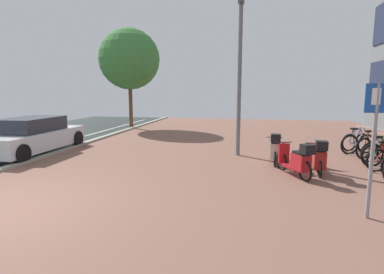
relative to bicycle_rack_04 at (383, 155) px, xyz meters
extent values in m
cube|color=brown|center=(-3.75, -5.25, -0.38)|extent=(14.40, 40.00, 0.05)
torus|color=black|center=(-0.41, -0.72, -0.04)|extent=(0.68, 0.25, 0.68)
cylinder|color=maroon|center=(-0.24, -0.67, 0.18)|extent=(0.14, 0.07, 0.55)
cylinder|color=maroon|center=(-0.30, -0.68, -0.07)|extent=(0.23, 0.09, 0.07)
cylinder|color=maroon|center=(-0.35, -0.70, 0.20)|extent=(0.16, 0.07, 0.50)
cube|color=black|center=(-0.29, -0.68, 0.49)|extent=(0.24, 0.15, 0.06)
torus|color=black|center=(-0.31, -0.08, -0.02)|extent=(0.73, 0.25, 0.73)
cylinder|color=#B4B2B5|center=(-0.12, -0.03, 0.22)|extent=(0.14, 0.07, 0.58)
cylinder|color=#B4B2B5|center=(-0.19, -0.05, -0.05)|extent=(0.25, 0.09, 0.08)
cylinder|color=#B4B2B5|center=(-0.24, -0.06, 0.24)|extent=(0.17, 0.06, 0.53)
cube|color=black|center=(-0.17, -0.04, 0.54)|extent=(0.24, 0.14, 0.06)
torus|color=black|center=(-0.19, 0.52, -0.05)|extent=(0.64, 0.31, 0.67)
cylinder|color=#2D662F|center=(0.15, 0.66, 0.19)|extent=(0.29, 0.15, 0.59)
cylinder|color=#2D662F|center=(-0.02, 0.59, 0.17)|extent=(0.14, 0.08, 0.53)
cylinder|color=#2D662F|center=(0.11, 0.64, 0.45)|extent=(0.36, 0.17, 0.08)
cylinder|color=#2D662F|center=(-0.08, 0.56, -0.07)|extent=(0.23, 0.12, 0.07)
cylinder|color=#2D662F|center=(-0.12, 0.54, 0.19)|extent=(0.16, 0.08, 0.49)
cube|color=black|center=(-0.06, 0.57, 0.47)|extent=(0.24, 0.17, 0.06)
torus|color=black|center=(-0.17, 1.10, -0.02)|extent=(0.67, 0.46, 0.74)
torus|color=black|center=(0.37, 1.44, -0.02)|extent=(0.67, 0.46, 0.74)
cylinder|color=brown|center=(0.15, 1.30, 0.25)|extent=(0.29, 0.20, 0.65)
cylinder|color=brown|center=(-0.01, 1.20, 0.23)|extent=(0.14, 0.10, 0.59)
cylinder|color=brown|center=(0.11, 1.28, 0.55)|extent=(0.35, 0.24, 0.09)
cylinder|color=brown|center=(-0.07, 1.16, -0.04)|extent=(0.23, 0.16, 0.08)
cylinder|color=brown|center=(-0.11, 1.14, 0.25)|extent=(0.15, 0.11, 0.54)
cylinder|color=brown|center=(0.32, 1.41, 0.28)|extent=(0.14, 0.10, 0.59)
cube|color=black|center=(-0.05, 1.17, 0.56)|extent=(0.23, 0.19, 0.06)
cylinder|color=#ADADB2|center=(0.27, 1.38, 0.62)|extent=(0.28, 0.42, 0.02)
torus|color=black|center=(-0.42, 1.78, -0.02)|extent=(0.71, 0.33, 0.74)
torus|color=black|center=(0.22, 2.03, -0.02)|extent=(0.71, 0.33, 0.74)
cylinder|color=#AEB2B7|center=(-0.04, 1.93, 0.25)|extent=(0.32, 0.15, 0.65)
cylinder|color=#AEB2B7|center=(-0.23, 1.85, 0.22)|extent=(0.15, 0.09, 0.59)
cylinder|color=#AEB2B7|center=(-0.09, 1.91, 0.54)|extent=(0.40, 0.18, 0.09)
cylinder|color=#AEB2B7|center=(-0.30, 1.83, -0.04)|extent=(0.26, 0.12, 0.08)
cylinder|color=#AEB2B7|center=(-0.35, 1.81, 0.25)|extent=(0.17, 0.09, 0.54)
cylinder|color=#AEB2B7|center=(0.16, 2.00, 0.27)|extent=(0.15, 0.08, 0.59)
cube|color=black|center=(-0.28, 1.83, 0.55)|extent=(0.24, 0.16, 0.06)
cylinder|color=#ADADB2|center=(0.10, 1.98, 0.61)|extent=(0.20, 0.46, 0.02)
torus|color=black|center=(-0.25, 2.40, -0.04)|extent=(0.64, 0.36, 0.68)
torus|color=black|center=(0.29, 2.67, -0.04)|extent=(0.64, 0.36, 0.68)
cylinder|color=navy|center=(0.07, 2.56, 0.20)|extent=(0.28, 0.16, 0.60)
cylinder|color=navy|center=(-0.09, 2.48, 0.18)|extent=(0.13, 0.09, 0.54)
cylinder|color=navy|center=(0.03, 2.54, 0.47)|extent=(0.34, 0.19, 0.08)
cylinder|color=navy|center=(-0.15, 2.45, -0.07)|extent=(0.22, 0.13, 0.07)
cylinder|color=navy|center=(-0.19, 2.43, 0.20)|extent=(0.15, 0.09, 0.50)
cylinder|color=navy|center=(0.24, 2.65, 0.23)|extent=(0.14, 0.09, 0.54)
cube|color=black|center=(-0.13, 2.46, 0.49)|extent=(0.24, 0.18, 0.06)
cylinder|color=#ADADB2|center=(0.19, 2.62, 0.55)|extent=(0.23, 0.44, 0.02)
torus|color=black|center=(-2.58, -2.10, -0.10)|extent=(0.29, 0.54, 0.56)
torus|color=black|center=(-3.06, -1.05, -0.10)|extent=(0.29, 0.54, 0.56)
cube|color=#AF1A21|center=(-2.82, -1.58, -0.12)|extent=(0.52, 0.70, 0.08)
cube|color=#AF1A21|center=(-2.66, -1.91, 0.09)|extent=(0.48, 0.59, 0.42)
cube|color=black|center=(-2.66, -1.91, 0.33)|extent=(0.43, 0.53, 0.06)
cylinder|color=#AF1A21|center=(-3.04, -1.08, 0.18)|extent=(0.11, 0.14, 0.57)
cube|color=#AF1A21|center=(-3.01, -1.14, 0.16)|extent=(0.32, 0.21, 0.56)
cylinder|color=black|center=(-3.03, -1.10, 0.46)|extent=(0.48, 0.24, 0.03)
cube|color=black|center=(-2.56, -2.15, 0.48)|extent=(0.37, 0.37, 0.24)
torus|color=black|center=(-3.22, -0.66, -0.13)|extent=(0.07, 0.49, 0.49)
torus|color=black|center=(-3.16, 0.59, -0.13)|extent=(0.07, 0.49, 0.49)
cube|color=beige|center=(-3.19, -0.04, -0.15)|extent=(0.31, 0.71, 0.08)
cube|color=beige|center=(-3.21, -0.44, 0.10)|extent=(0.32, 0.56, 0.49)
cube|color=black|center=(-3.21, -0.44, 0.37)|extent=(0.28, 0.51, 0.06)
cylinder|color=beige|center=(-3.16, 0.56, 0.11)|extent=(0.08, 0.12, 0.49)
cube|color=beige|center=(-3.16, 0.49, 0.09)|extent=(0.32, 0.09, 0.49)
cylinder|color=black|center=(-3.16, 0.54, 0.36)|extent=(0.52, 0.05, 0.03)
cube|color=black|center=(-3.22, -0.71, 0.52)|extent=(0.29, 0.29, 0.24)
torus|color=black|center=(-2.13, -1.67, -0.13)|extent=(0.08, 0.49, 0.49)
torus|color=black|center=(-2.05, -0.40, -0.13)|extent=(0.08, 0.49, 0.49)
cube|color=red|center=(-2.09, -1.04, -0.15)|extent=(0.32, 0.73, 0.08)
cube|color=red|center=(-2.12, -1.45, 0.09)|extent=(0.33, 0.58, 0.48)
cube|color=black|center=(-2.12, -1.45, 0.36)|extent=(0.29, 0.52, 0.06)
cylinder|color=red|center=(-2.05, -0.43, 0.12)|extent=(0.08, 0.12, 0.50)
cube|color=red|center=(-2.06, -0.50, 0.09)|extent=(0.32, 0.10, 0.49)
cylinder|color=black|center=(-2.06, -0.45, 0.36)|extent=(0.52, 0.06, 0.03)
cube|color=black|center=(-2.14, -1.72, 0.51)|extent=(0.30, 0.30, 0.24)
cube|color=silver|center=(-11.80, -0.25, 0.14)|extent=(1.73, 4.17, 0.63)
cube|color=#282D38|center=(-11.80, -0.27, 0.70)|extent=(1.45, 2.24, 0.50)
cylinder|color=black|center=(-12.63, 1.31, -0.04)|extent=(0.20, 0.62, 0.62)
cylinder|color=black|center=(-10.98, 1.31, -0.04)|extent=(0.20, 0.62, 0.62)
cylinder|color=black|center=(-10.98, -1.82, -0.04)|extent=(0.20, 0.62, 0.62)
cylinder|color=gray|center=(-1.86, -4.28, 0.85)|extent=(0.07, 0.07, 2.40)
cube|color=#1A4CA4|center=(-1.86, -4.29, 1.80)|extent=(0.40, 0.02, 0.50)
cube|color=white|center=(-1.89, -4.31, 1.83)|extent=(0.14, 0.01, 0.28)
cylinder|color=slate|center=(-4.39, 0.76, 2.20)|extent=(0.14, 0.14, 5.11)
cube|color=#4C4C51|center=(-4.39, 0.76, 4.88)|extent=(0.20, 0.52, 0.18)
cylinder|color=brown|center=(-11.12, 7.52, 1.08)|extent=(0.22, 0.22, 2.85)
sphere|color=#3C7C38|center=(-11.12, 7.52, 3.76)|extent=(3.57, 3.57, 3.57)
camera|label=1|loc=(-3.97, -10.04, 1.94)|focal=28.69mm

